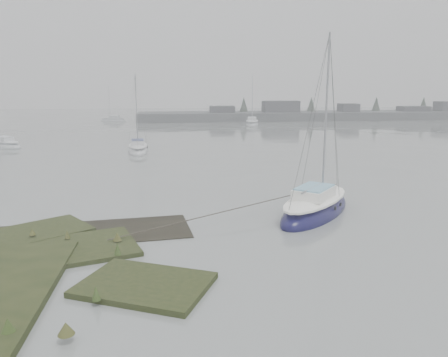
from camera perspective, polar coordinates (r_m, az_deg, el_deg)
ground at (r=42.45m, az=-8.77°, el=4.20°), size 160.00×160.00×0.00m
far_shoreline at (r=78.38m, az=12.12°, el=8.14°), size 60.00×8.00×4.15m
sailboat_main at (r=19.76m, az=11.85°, el=-3.87°), size 5.36×5.84×8.44m
sailboat_white at (r=38.73m, az=-11.16°, el=3.73°), size 2.04×5.22×7.22m
sailboat_far_a at (r=45.97m, az=-26.85°, el=3.91°), size 4.72×4.25×6.77m
sailboat_far_b at (r=65.33m, az=3.68°, el=7.16°), size 3.06×5.99×8.07m
sailboat_far_c at (r=75.06m, az=-14.24°, el=7.39°), size 4.69×2.99×6.29m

